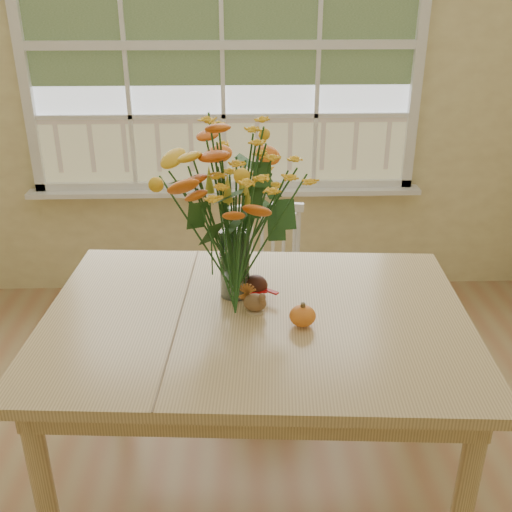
{
  "coord_description": "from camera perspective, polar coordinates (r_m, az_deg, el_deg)",
  "views": [
    {
      "loc": [
        0.07,
        -1.35,
        1.89
      ],
      "look_at": [
        0.13,
        0.51,
        1.03
      ],
      "focal_mm": 42.0,
      "sensor_mm": 36.0,
      "label": 1
    }
  ],
  "objects": [
    {
      "name": "wall_back",
      "position": [
        3.64,
        -3.17,
        16.36
      ],
      "size": [
        4.0,
        0.02,
        2.7
      ],
      "primitive_type": "cube",
      "color": "#D5C388",
      "rests_on": "floor"
    },
    {
      "name": "dark_gourd",
      "position": [
        2.23,
        -0.04,
        -2.95
      ],
      "size": [
        0.13,
        0.1,
        0.08
      ],
      "color": "#38160F",
      "rests_on": "dining_table"
    },
    {
      "name": "turkey_figurine",
      "position": [
        2.12,
        -0.1,
        -4.47
      ],
      "size": [
        0.09,
        0.07,
        0.1
      ],
      "rotation": [
        0.0,
        0.0,
        -0.14
      ],
      "color": "#CCB78C",
      "rests_on": "dining_table"
    },
    {
      "name": "window",
      "position": [
        3.58,
        -3.25,
        19.14
      ],
      "size": [
        2.42,
        0.12,
        1.74
      ],
      "color": "silver",
      "rests_on": "wall_back"
    },
    {
      "name": "windsor_chair",
      "position": [
        3.0,
        0.89,
        -2.86
      ],
      "size": [
        0.46,
        0.44,
        0.87
      ],
      "rotation": [
        0.0,
        0.0,
        0.15
      ],
      "color": "white",
      "rests_on": "floor"
    },
    {
      "name": "dining_table",
      "position": [
        2.18,
        0.02,
        -7.68
      ],
      "size": [
        1.57,
        1.17,
        0.81
      ],
      "rotation": [
        0.0,
        0.0,
        -0.06
      ],
      "color": "tan",
      "rests_on": "floor"
    },
    {
      "name": "flower_vase",
      "position": [
        2.11,
        -2.14,
        5.36
      ],
      "size": [
        0.53,
        0.53,
        0.63
      ],
      "color": "white",
      "rests_on": "dining_table"
    },
    {
      "name": "pumpkin",
      "position": [
        2.06,
        4.45,
        -5.79
      ],
      "size": [
        0.09,
        0.09,
        0.07
      ],
      "primitive_type": "ellipsoid",
      "color": "#E35A1A",
      "rests_on": "dining_table"
    }
  ]
}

